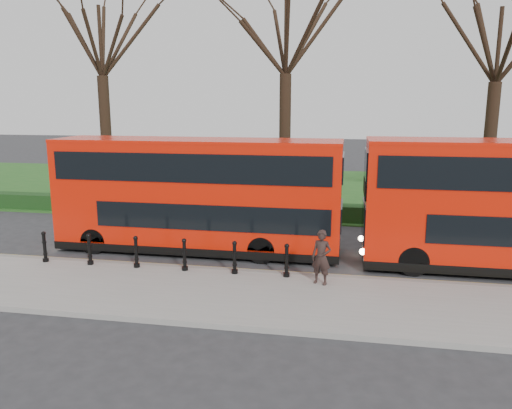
# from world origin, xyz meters

# --- Properties ---
(ground) EXTENTS (120.00, 120.00, 0.00)m
(ground) POSITION_xyz_m (0.00, 0.00, 0.00)
(ground) COLOR #28282B
(ground) RESTS_ON ground
(pavement) EXTENTS (60.00, 4.00, 0.15)m
(pavement) POSITION_xyz_m (0.00, -3.00, 0.07)
(pavement) COLOR gray
(pavement) RESTS_ON ground
(kerb) EXTENTS (60.00, 0.25, 0.16)m
(kerb) POSITION_xyz_m (0.00, -1.00, 0.07)
(kerb) COLOR slate
(kerb) RESTS_ON ground
(grass_verge) EXTENTS (60.00, 18.00, 0.06)m
(grass_verge) POSITION_xyz_m (0.00, 15.00, 0.03)
(grass_verge) COLOR #1D501A
(grass_verge) RESTS_ON ground
(hedge) EXTENTS (60.00, 0.90, 0.80)m
(hedge) POSITION_xyz_m (0.00, 6.80, 0.40)
(hedge) COLOR black
(hedge) RESTS_ON ground
(yellow_line_outer) EXTENTS (60.00, 0.10, 0.01)m
(yellow_line_outer) POSITION_xyz_m (0.00, -0.70, 0.01)
(yellow_line_outer) COLOR yellow
(yellow_line_outer) RESTS_ON ground
(yellow_line_inner) EXTENTS (60.00, 0.10, 0.01)m
(yellow_line_inner) POSITION_xyz_m (0.00, -0.50, 0.01)
(yellow_line_inner) COLOR yellow
(yellow_line_inner) RESTS_ON ground
(tree_left) EXTENTS (7.95, 7.95, 12.42)m
(tree_left) POSITION_xyz_m (-8.00, 10.00, 9.04)
(tree_left) COLOR black
(tree_left) RESTS_ON ground
(tree_mid) EXTENTS (7.95, 7.95, 12.43)m
(tree_mid) POSITION_xyz_m (2.00, 10.00, 9.04)
(tree_mid) COLOR black
(tree_mid) RESTS_ON ground
(tree_right) EXTENTS (7.41, 7.41, 11.58)m
(tree_right) POSITION_xyz_m (12.00, 10.00, 8.42)
(tree_right) COLOR black
(tree_right) RESTS_ON ground
(bollard_row) EXTENTS (8.34, 0.15, 1.00)m
(bollard_row) POSITION_xyz_m (-0.57, -1.35, 0.65)
(bollard_row) COLOR black
(bollard_row) RESTS_ON pavement
(bus_lead) EXTENTS (10.39, 2.39, 4.13)m
(bus_lead) POSITION_xyz_m (-0.09, 1.29, 2.08)
(bus_lead) COLOR red
(bus_lead) RESTS_ON ground
(pedestrian) EXTENTS (0.69, 0.55, 1.64)m
(pedestrian) POSITION_xyz_m (4.60, -1.78, 0.97)
(pedestrian) COLOR black
(pedestrian) RESTS_ON pavement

